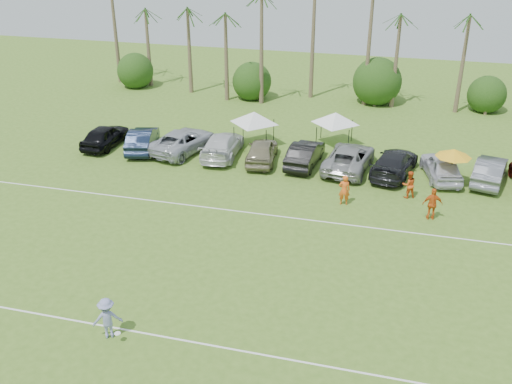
# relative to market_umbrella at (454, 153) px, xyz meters

# --- Properties ---
(ground) EXTENTS (120.00, 120.00, 0.00)m
(ground) POSITION_rel_market_umbrella_xyz_m (-12.16, -21.17, -2.38)
(ground) COLOR #496D20
(ground) RESTS_ON ground
(field_lines) EXTENTS (80.00, 12.10, 0.01)m
(field_lines) POSITION_rel_market_umbrella_xyz_m (-12.16, -13.17, -2.37)
(field_lines) COLOR white
(field_lines) RESTS_ON ground
(palm_tree_0) EXTENTS (2.40, 2.40, 8.90)m
(palm_tree_0) POSITION_rel_market_umbrella_xyz_m (-34.16, 16.83, 5.10)
(palm_tree_0) COLOR brown
(palm_tree_0) RESTS_ON ground
(palm_tree_1) EXTENTS (2.40, 2.40, 9.90)m
(palm_tree_1) POSITION_rel_market_umbrella_xyz_m (-29.16, 16.83, 5.98)
(palm_tree_1) COLOR brown
(palm_tree_1) RESTS_ON ground
(palm_tree_4) EXTENTS (2.40, 2.40, 8.90)m
(palm_tree_4) POSITION_rel_market_umbrella_xyz_m (-16.16, 16.83, 5.10)
(palm_tree_4) COLOR brown
(palm_tree_4) RESTS_ON ground
(palm_tree_5) EXTENTS (2.40, 2.40, 9.90)m
(palm_tree_5) POSITION_rel_market_umbrella_xyz_m (-12.16, 16.83, 5.98)
(palm_tree_5) COLOR brown
(palm_tree_5) RESTS_ON ground
(palm_tree_6) EXTENTS (2.40, 2.40, 10.90)m
(palm_tree_6) POSITION_rel_market_umbrella_xyz_m (-8.16, 16.83, 6.84)
(palm_tree_6) COLOR brown
(palm_tree_6) RESTS_ON ground
(palm_tree_8) EXTENTS (2.40, 2.40, 8.90)m
(palm_tree_8) POSITION_rel_market_umbrella_xyz_m (0.84, 16.83, 5.10)
(palm_tree_8) COLOR brown
(palm_tree_8) RESTS_ON ground
(bush_tree_0) EXTENTS (4.00, 4.00, 4.00)m
(bush_tree_0) POSITION_rel_market_umbrella_xyz_m (-31.16, 17.83, -0.58)
(bush_tree_0) COLOR brown
(bush_tree_0) RESTS_ON ground
(bush_tree_1) EXTENTS (4.00, 4.00, 4.00)m
(bush_tree_1) POSITION_rel_market_umbrella_xyz_m (-18.16, 17.83, -0.58)
(bush_tree_1) COLOR brown
(bush_tree_1) RESTS_ON ground
(bush_tree_2) EXTENTS (4.00, 4.00, 4.00)m
(bush_tree_2) POSITION_rel_market_umbrella_xyz_m (-6.16, 17.83, -0.58)
(bush_tree_2) COLOR brown
(bush_tree_2) RESTS_ON ground
(bush_tree_3) EXTENTS (4.00, 4.00, 4.00)m
(bush_tree_3) POSITION_rel_market_umbrella_xyz_m (3.84, 17.83, -0.58)
(bush_tree_3) COLOR brown
(bush_tree_3) RESTS_ON ground
(sideline_player_a) EXTENTS (0.80, 0.61, 1.98)m
(sideline_player_a) POSITION_rel_market_umbrella_xyz_m (-6.55, -4.54, -1.39)
(sideline_player_a) COLOR orange
(sideline_player_a) RESTS_ON ground
(sideline_player_b) EXTENTS (1.08, 0.98, 1.82)m
(sideline_player_b) POSITION_rel_market_umbrella_xyz_m (-2.65, -2.52, -1.46)
(sideline_player_b) COLOR #DD5218
(sideline_player_b) RESTS_ON ground
(sideline_player_c) EXTENTS (1.23, 0.67, 2.00)m
(sideline_player_c) POSITION_rel_market_umbrella_xyz_m (-1.25, -5.17, -1.38)
(sideline_player_c) COLOR #D75917
(sideline_player_c) RESTS_ON ground
(canopy_tent_left) EXTENTS (3.97, 3.97, 3.22)m
(canopy_tent_left) POSITION_rel_market_umbrella_xyz_m (-14.65, 3.98, 0.38)
(canopy_tent_left) COLOR black
(canopy_tent_left) RESTS_ON ground
(canopy_tent_right) EXTENTS (3.86, 3.86, 3.13)m
(canopy_tent_right) POSITION_rel_market_umbrella_xyz_m (-8.54, 5.64, 0.30)
(canopy_tent_right) COLOR black
(canopy_tent_right) RESTS_ON ground
(market_umbrella) EXTENTS (2.38, 2.38, 2.65)m
(market_umbrella) POSITION_rel_market_umbrella_xyz_m (0.00, 0.00, 0.00)
(market_umbrella) COLOR black
(market_umbrella) RESTS_ON ground
(frisbee_player) EXTENTS (1.44, 1.22, 1.94)m
(frisbee_player) POSITION_rel_market_umbrella_xyz_m (-14.82, -19.72, -1.41)
(frisbee_player) COLOR #8288B8
(frisbee_player) RESTS_ON ground
(parked_car_0) EXTENTS (2.18, 5.14, 1.73)m
(parked_car_0) POSITION_rel_market_umbrella_xyz_m (-25.92, 0.78, -1.51)
(parked_car_0) COLOR black
(parked_car_0) RESTS_ON ground
(parked_car_1) EXTENTS (3.08, 5.55, 1.73)m
(parked_car_1) POSITION_rel_market_umbrella_xyz_m (-22.75, 0.79, -1.51)
(parked_car_1) COLOR #121C31
(parked_car_1) RESTS_ON ground
(parked_car_2) EXTENTS (4.28, 6.74, 1.73)m
(parked_car_2) POSITION_rel_market_umbrella_xyz_m (-19.58, 1.28, -1.51)
(parked_car_2) COLOR #A9ACB4
(parked_car_2) RESTS_ON ground
(parked_car_3) EXTENTS (2.82, 6.12, 1.73)m
(parked_car_3) POSITION_rel_market_umbrella_xyz_m (-16.40, 1.22, -1.51)
(parked_car_3) COLOR silver
(parked_car_3) RESTS_ON ground
(parked_car_4) EXTENTS (2.62, 5.29, 1.73)m
(parked_car_4) POSITION_rel_market_umbrella_xyz_m (-13.23, 0.83, -1.51)
(parked_car_4) COLOR gray
(parked_car_4) RESTS_ON ground
(parked_car_5) EXTENTS (2.24, 5.39, 1.73)m
(parked_car_5) POSITION_rel_market_umbrella_xyz_m (-10.06, 1.04, -1.51)
(parked_car_5) COLOR black
(parked_car_5) RESTS_ON ground
(parked_car_6) EXTENTS (3.58, 6.53, 1.73)m
(parked_car_6) POSITION_rel_market_umbrella_xyz_m (-6.89, 1.13, -1.51)
(parked_car_6) COLOR #949494
(parked_car_6) RESTS_ON ground
(parked_car_7) EXTENTS (3.56, 6.33, 1.73)m
(parked_car_7) POSITION_rel_market_umbrella_xyz_m (-3.72, 1.01, -1.51)
(parked_car_7) COLOR black
(parked_car_7) RESTS_ON ground
(parked_car_8) EXTENTS (3.10, 5.41, 1.73)m
(parked_car_8) POSITION_rel_market_umbrella_xyz_m (-0.55, 1.14, -1.51)
(parked_car_8) COLOR silver
(parked_car_8) RESTS_ON ground
(parked_car_9) EXTENTS (2.97, 5.54, 1.73)m
(parked_car_9) POSITION_rel_market_umbrella_xyz_m (2.62, 1.29, -1.51)
(parked_car_9) COLOR slate
(parked_car_9) RESTS_ON ground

